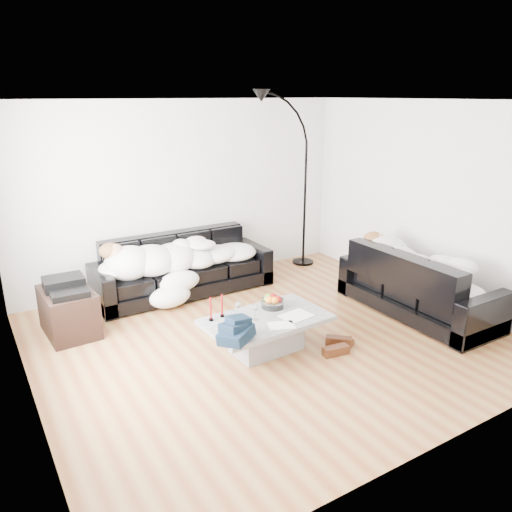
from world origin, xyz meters
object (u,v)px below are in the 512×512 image
candle_right (222,306)px  av_cabinet (69,312)px  wine_glass_b (234,317)px  coffee_table (266,334)px  shoes (337,346)px  sleeper_back (184,250)px  candle_left (211,309)px  sofa_back (183,265)px  floor_lamp (305,191)px  sleeper_right (421,265)px  sofa_right (419,282)px  stereo (65,285)px  wine_glass_a (238,310)px  fruit_bowl (273,301)px  wine_glass_c (255,312)px

candle_right → av_cabinet: 1.86m
wine_glass_b → candle_right: (-0.02, 0.23, 0.05)m
coffee_table → shoes: size_ratio=2.74×
sleeper_back → candle_left: bearing=-104.7°
sofa_back → floor_lamp: bearing=4.1°
sleeper_back → candle_left: 1.78m
sleeper_right → shoes: (-1.51, -0.24, -0.58)m
coffee_table → candle_right: (-0.39, 0.27, 0.32)m
sofa_right → stereo: bearing=66.4°
sofa_right → av_cabinet: sofa_right is taller
coffee_table → wine_glass_a: size_ratio=7.59×
sofa_right → stereo: sofa_right is taller
sleeper_right → coffee_table: (-2.17, 0.16, -0.44)m
sofa_back → fruit_bowl: 1.84m
sleeper_back → wine_glass_a: (-0.16, -1.79, -0.15)m
wine_glass_a → sleeper_back: bearing=84.8°
candle_right → floor_lamp: 3.21m
wine_glass_b → shoes: size_ratio=0.32×
sleeper_back → shoes: (0.74, -2.37, -0.57)m
wine_glass_c → shoes: 0.99m
sofa_back → sleeper_right: bearing=-44.0°
sleeper_back → fruit_bowl: (0.29, -1.77, -0.16)m
candle_left → sofa_back: bearing=75.7°
sofa_back → sleeper_back: size_ratio=1.18×
av_cabinet → fruit_bowl: bearing=-37.6°
floor_lamp → wine_glass_c: bearing=-127.3°
wine_glass_c → candle_left: bearing=150.9°
sofa_right → stereo: (-3.89, 1.70, 0.18)m
sofa_back → candle_right: (-0.31, -1.75, 0.11)m
sleeper_back → sleeper_right: bearing=-43.4°
shoes → av_cabinet: (-2.38, 1.94, 0.21)m
wine_glass_a → shoes: size_ratio=0.36×
sleeper_back → wine_glass_c: sleeper_back is taller
sofa_right → shoes: size_ratio=4.22×
sofa_back → av_cabinet: 1.71m
sofa_back → candle_left: (-0.45, -1.77, 0.12)m
wine_glass_c → floor_lamp: size_ratio=0.07×
candle_right → floor_lamp: floor_lamp is taller
floor_lamp → av_cabinet: bearing=-161.8°
sofa_back → shoes: size_ratio=5.06×
sofa_back → stereo: (-1.64, -0.48, 0.20)m
wine_glass_c → floor_lamp: 3.19m
coffee_table → wine_glass_b: bearing=173.7°
av_cabinet → coffee_table: bearing=-44.5°
sofa_back → floor_lamp: floor_lamp is taller
sofa_right → fruit_bowl: 1.99m
sleeper_right → shoes: bearing=99.1°
av_cabinet → wine_glass_c: bearing=-46.4°
wine_glass_b → sofa_back: bearing=81.8°
sleeper_right → av_cabinet: (-3.89, 1.70, -0.37)m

